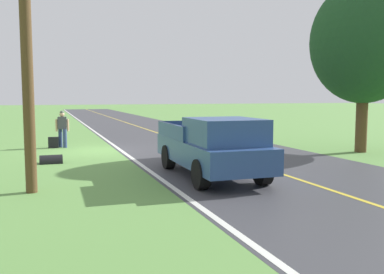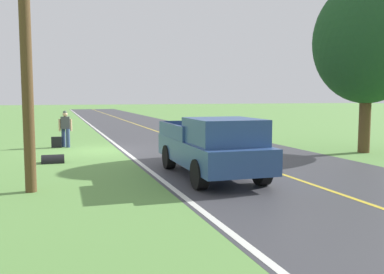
% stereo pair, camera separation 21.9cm
% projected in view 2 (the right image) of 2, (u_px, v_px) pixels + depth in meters
% --- Properties ---
extents(ground_plane, '(200.00, 200.00, 0.00)m').
position_uv_depth(ground_plane, '(102.00, 150.00, 18.91)').
color(ground_plane, '#609347').
extents(road_surface, '(7.96, 120.00, 0.00)m').
position_uv_depth(road_surface, '(201.00, 146.00, 20.38)').
color(road_surface, '#3D3D42').
rests_on(road_surface, ground).
extents(lane_edge_line, '(0.16, 117.60, 0.00)m').
position_uv_depth(lane_edge_line, '(122.00, 149.00, 19.19)').
color(lane_edge_line, silver).
rests_on(lane_edge_line, ground).
extents(lane_centre_line, '(0.14, 117.60, 0.00)m').
position_uv_depth(lane_centre_line, '(201.00, 146.00, 20.38)').
color(lane_centre_line, gold).
rests_on(lane_centre_line, ground).
extents(hitchhiker_walking, '(0.62, 0.53, 1.75)m').
position_uv_depth(hitchhiker_walking, '(65.00, 127.00, 20.03)').
color(hitchhiker_walking, navy).
rests_on(hitchhiker_walking, ground).
extents(suitcase_carried, '(0.48, 0.24, 0.51)m').
position_uv_depth(suitcase_carried, '(57.00, 142.00, 19.93)').
color(suitcase_carried, black).
rests_on(suitcase_carried, ground).
extents(pickup_truck_passing, '(2.18, 5.44, 1.82)m').
position_uv_depth(pickup_truck_passing, '(213.00, 146.00, 12.57)').
color(pickup_truck_passing, '#2D4C84').
rests_on(pickup_truck_passing, ground).
extents(tree_far_side_near, '(4.56, 4.56, 7.37)m').
position_uv_depth(tree_far_side_near, '(368.00, 42.00, 17.77)').
color(tree_far_side_near, brown).
rests_on(tree_far_side_near, ground).
extents(utility_pole_roadside, '(0.28, 0.28, 8.85)m').
position_uv_depth(utility_pole_roadside, '(25.00, 15.00, 10.34)').
color(utility_pole_roadside, brown).
rests_on(utility_pole_roadside, ground).
extents(drainage_culvert, '(0.80, 0.60, 0.60)m').
position_uv_depth(drainage_culvert, '(53.00, 163.00, 15.42)').
color(drainage_culvert, black).
rests_on(drainage_culvert, ground).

